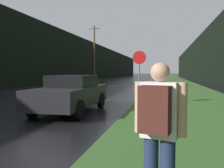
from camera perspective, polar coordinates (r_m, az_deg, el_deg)
grass_verge at (r=38.95m, az=14.69°, el=0.35°), size 6.00×240.00×0.02m
lane_stripe_c at (r=14.43m, az=-12.46°, el=-3.81°), size 0.12×3.00×0.01m
lane_stripe_d at (r=20.95m, az=-4.31°, el=-1.68°), size 0.12×3.00×0.01m
lane_stripe_e at (r=27.70m, az=-0.09°, el=-0.56°), size 0.12×3.00×0.01m
treeline_far_side at (r=51.69m, az=-6.14°, el=5.60°), size 2.00×140.00×8.26m
treeline_near_side at (r=49.52m, az=21.33°, el=5.83°), size 2.00×140.00×8.77m
utility_pole_far at (r=40.27m, az=-4.26°, el=7.40°), size 1.80×0.24×9.42m
stop_sign at (r=11.78m, az=6.57°, el=2.82°), size 0.66×0.07×2.72m
hitchhiker_with_backpack at (r=2.84m, az=11.17°, el=-10.39°), size 0.60×0.49×1.78m
car_passing_near at (r=10.09m, az=-9.80°, el=-2.18°), size 2.01×4.70×1.53m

